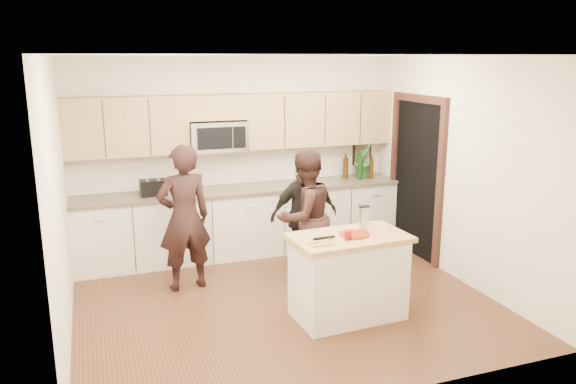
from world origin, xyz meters
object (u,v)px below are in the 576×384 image
object	(u,v)px
island	(348,276)
woman_right	(304,215)
woman_center	(305,217)
woman_left	(184,218)
toaster	(153,188)

from	to	relation	value
island	woman_right	bearing A→B (deg)	85.17
woman_right	island	bearing A→B (deg)	89.18
woman_right	woman_center	bearing A→B (deg)	70.74
island	woman_right	xyz separation A→B (m)	(0.04, 1.38, 0.29)
island	woman_center	distance (m)	1.13
woman_left	woman_right	size ratio (longest dim) A/B	1.16
island	woman_left	size ratio (longest dim) A/B	0.72
island	woman_right	size ratio (longest dim) A/B	0.83
woman_left	woman_center	bearing A→B (deg)	161.20
island	woman_right	world-z (taller)	woman_right
woman_left	woman_right	world-z (taller)	woman_left
toaster	woman_right	size ratio (longest dim) A/B	0.22
toaster	island	bearing A→B (deg)	-53.00
island	toaster	xyz separation A→B (m)	(-1.71, 2.27, 0.59)
toaster	woman_right	world-z (taller)	woman_right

